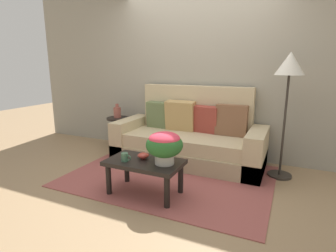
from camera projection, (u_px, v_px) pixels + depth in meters
The scene contains 11 objects.
ground_plane at pixel (170, 176), 3.59m from camera, with size 14.00×14.00×0.00m, color #997A56.
wall_back at pixel (200, 62), 4.26m from camera, with size 6.40×0.12×2.97m, color gray.
area_rug at pixel (170, 176), 3.58m from camera, with size 2.57×1.86×0.01m, color #994C47.
couch at pixel (189, 139), 4.10m from camera, with size 2.20×0.89×1.12m.
coffee_table at pixel (145, 166), 3.04m from camera, with size 0.85×0.49×0.40m.
side_table at pixel (119, 127), 4.76m from camera, with size 0.40×0.40×0.54m.
floor_lamp at pixel (289, 74), 3.30m from camera, with size 0.35×0.35×1.59m.
potted_plant at pixel (164, 144), 2.88m from camera, with size 0.40×0.40×0.35m.
coffee_mug at pixel (125, 157), 2.99m from camera, with size 0.12×0.08×0.09m.
snack_bowl at pixel (143, 156), 3.08m from camera, with size 0.13×0.13×0.07m.
table_vase at pixel (117, 112), 4.71m from camera, with size 0.13×0.13×0.24m.
Camera 1 is at (1.38, -3.05, 1.45)m, focal length 29.07 mm.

